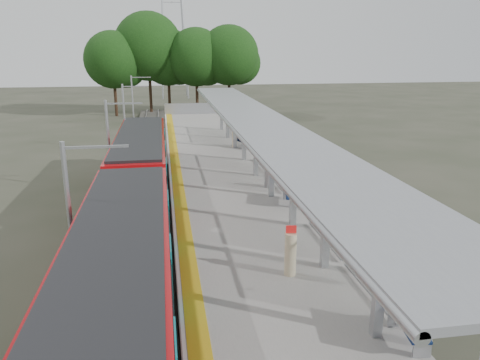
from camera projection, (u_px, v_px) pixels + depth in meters
name	position (u px, v px, depth m)	size (l,w,h in m)	color
trackbed	(144.00, 185.00, 28.44)	(3.00, 70.00, 0.24)	#59544C
platform	(218.00, 176.00, 29.04)	(6.00, 50.00, 1.00)	gray
tactile_strip	(176.00, 170.00, 28.50)	(0.60, 50.00, 0.02)	gold
end_fence	(192.00, 109.00, 52.42)	(6.00, 0.10, 1.20)	#9EA0A5
train	(135.00, 201.00, 19.40)	(2.74, 27.60, 3.62)	black
canopy	(256.00, 126.00, 24.66)	(3.27, 38.00, 3.66)	#9EA0A5
tree_cluster	(171.00, 54.00, 57.81)	(21.20, 9.81, 12.55)	#382316
catenary_masts	(110.00, 144.00, 26.46)	(2.08, 48.16, 5.40)	#9EA0A5
bench_near	(406.00, 321.00, 11.71)	(0.71, 1.70, 1.12)	navy
bench_mid	(289.00, 193.00, 22.21)	(0.81, 1.58, 1.04)	navy
bench_far	(243.00, 141.00, 34.63)	(1.04, 1.55, 1.02)	navy
info_pillar_near	(290.00, 254.00, 15.17)	(0.39, 0.39, 1.72)	beige
info_pillar_far	(235.00, 137.00, 34.81)	(0.39, 0.39, 1.75)	beige
litter_bin	(269.00, 179.00, 24.87)	(0.45, 0.45, 0.92)	#9EA0A5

